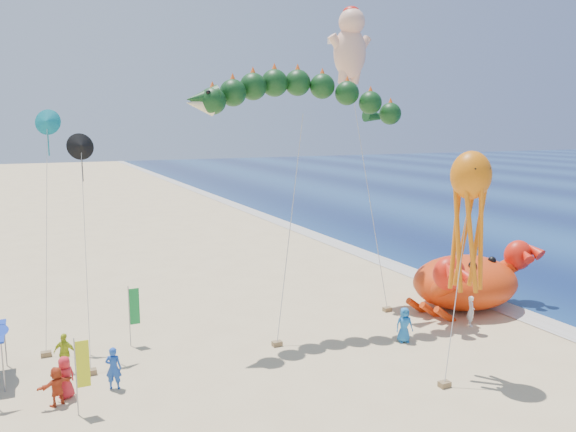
{
  "coord_description": "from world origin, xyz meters",
  "views": [
    {
      "loc": [
        -14.48,
        -24.97,
        11.32
      ],
      "look_at": [
        -2.0,
        2.0,
        6.5
      ],
      "focal_mm": 35.0,
      "sensor_mm": 36.0,
      "label": 1
    }
  ],
  "objects_px": {
    "dragon_kite": "(300,103)",
    "octopus_kite": "(469,211)",
    "crab_inflatable": "(467,280)",
    "cherub_kite": "(350,44)"
  },
  "relations": [
    {
      "from": "crab_inflatable",
      "to": "octopus_kite",
      "type": "distance_m",
      "value": 11.57
    },
    {
      "from": "crab_inflatable",
      "to": "dragon_kite",
      "type": "distance_m",
      "value": 15.41
    },
    {
      "from": "dragon_kite",
      "to": "octopus_kite",
      "type": "xyz_separation_m",
      "value": [
        4.15,
        -8.48,
        -4.88
      ]
    },
    {
      "from": "cherub_kite",
      "to": "octopus_kite",
      "type": "distance_m",
      "value": 15.47
    },
    {
      "from": "cherub_kite",
      "to": "octopus_kite",
      "type": "bearing_deg",
      "value": -96.37
    },
    {
      "from": "crab_inflatable",
      "to": "cherub_kite",
      "type": "distance_m",
      "value": 16.49
    },
    {
      "from": "crab_inflatable",
      "to": "octopus_kite",
      "type": "height_order",
      "value": "octopus_kite"
    },
    {
      "from": "dragon_kite",
      "to": "octopus_kite",
      "type": "distance_m",
      "value": 10.62
    },
    {
      "from": "crab_inflatable",
      "to": "octopus_kite",
      "type": "bearing_deg",
      "value": -133.39
    },
    {
      "from": "cherub_kite",
      "to": "octopus_kite",
      "type": "height_order",
      "value": "cherub_kite"
    }
  ]
}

